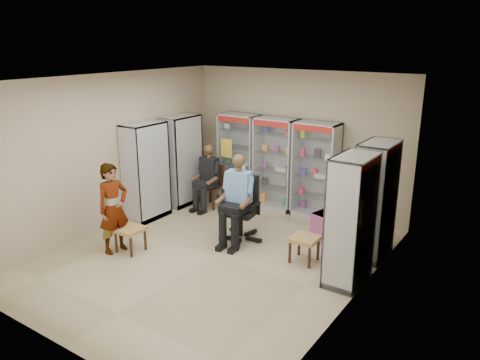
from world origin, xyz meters
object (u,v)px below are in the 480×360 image
Objects in this scene: cabinet_left_far at (181,161)px; office_chair at (241,209)px; cabinet_back_left at (239,158)px; cabinet_back_right at (316,170)px; wooden_chair at (212,186)px; cabinet_back_mid at (276,164)px; seated_shopkeeper at (239,201)px; cabinet_right_far at (375,200)px; cabinet_left_near at (146,172)px; pink_trunk at (331,228)px; woven_stool_b at (131,239)px; cabinet_right_near at (351,220)px; standing_man at (113,208)px; woven_stool_a at (304,249)px.

cabinet_left_far is 1.64× the size of office_chair.
cabinet_back_left and cabinet_back_right have the same top height.
cabinet_back_right is at bearing 18.75° from wooden_chair.
wooden_chair is at bearing -148.69° from cabinet_back_mid.
seated_shopkeeper is at bearing -55.83° from cabinet_back_left.
cabinet_left_near is at bearing 101.41° from cabinet_right_far.
cabinet_back_mid is 2.16m from pink_trunk.
office_chair is 2.04m from woven_stool_b.
cabinet_right_near reaches higher than woven_stool_b.
cabinet_right_near reaches higher than pink_trunk.
pink_trunk reaches higher than woven_stool_b.
cabinet_left_far is (-2.83, -0.93, 0.00)m from cabinet_back_right.
cabinet_right_far and cabinet_right_near have the same top height.
pink_trunk is (1.42, 0.87, -0.34)m from office_chair.
cabinet_right_far is 1.25× the size of standing_man.
office_chair is at bearing 108.22° from cabinet_right_far.
cabinet_left_far is at bearing 148.44° from seated_shopkeeper.
cabinet_right_far is at bearing -6.04° from wooden_chair.
woven_stool_a is at bearing -49.33° from cabinet_back_mid.
cabinet_left_near is at bearing -0.00° from cabinet_left_far.
office_chair is (-2.23, 0.37, -0.39)m from cabinet_right_near.
cabinet_left_far reaches higher than wooden_chair.
woven_stool_a is at bearing -92.20° from pink_trunk.
woven_stool_a is (1.38, -0.15, -0.39)m from office_chair.
cabinet_left_near is (-4.46, -0.90, 0.00)m from cabinet_right_far.
cabinet_right_near is at bearing -40.84° from cabinet_back_mid.
cabinet_right_far is at bearing -9.57° from pink_trunk.
pink_trunk is 0.35× the size of standing_man.
seated_shopkeeper is 3.51× the size of woven_stool_b.
cabinet_left_far is (-0.93, -0.93, 0.00)m from cabinet_back_left.
cabinet_back_left and cabinet_right_far have the same top height.
cabinet_left_far reaches higher than seated_shopkeeper.
cabinet_back_right reaches higher than pink_trunk.
standing_man is (-2.15, -3.51, -0.20)m from cabinet_back_right.
office_chair is at bearing -148.53° from pink_trunk.
cabinet_right_near is 1.64× the size of office_chair.
standing_man is (-0.23, -0.14, 0.58)m from woven_stool_b.
cabinet_left_near reaches higher than woven_stool_a.
cabinet_back_right is 2.13× the size of wooden_chair.
standing_man is at bearing 14.74° from cabinet_left_far.
seated_shopkeeper is at bearing -79.66° from cabinet_back_mid.
cabinet_back_left is 2.23m from cabinet_left_near.
cabinet_back_mid is at bearing 0.00° from cabinet_back_left.
cabinet_back_left is 3.46m from woven_stool_b.
cabinet_back_mid reaches higher than standing_man.
woven_stool_a is at bearing -14.02° from office_chair.
cabinet_right_far reaches higher than seated_shopkeeper.
cabinet_left_far is at bearing 180.00° from cabinet_left_near.
cabinet_back_left and cabinet_left_far have the same top height.
cabinet_back_mid is at bearing 66.35° from cabinet_right_far.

